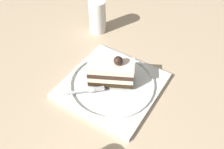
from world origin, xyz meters
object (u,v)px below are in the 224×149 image
at_px(dessert_plate, 112,85).
at_px(drink_glass_near, 98,18).
at_px(cake_slice, 111,72).
at_px(fork, 86,91).

relative_size(dessert_plate, drink_glass_near, 2.59).
distance_m(dessert_plate, cake_slice, 0.04).
relative_size(dessert_plate, fork, 3.16).
height_order(cake_slice, drink_glass_near, drink_glass_near).
height_order(cake_slice, fork, cake_slice).
xyz_separation_m(dessert_plate, fork, (-0.07, 0.03, 0.01)).
bearing_deg(fork, cake_slice, -14.85).
distance_m(cake_slice, drink_glass_near, 0.26).
bearing_deg(fork, drink_glass_near, 40.21).
xyz_separation_m(dessert_plate, drink_glass_near, (0.16, 0.22, 0.04)).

